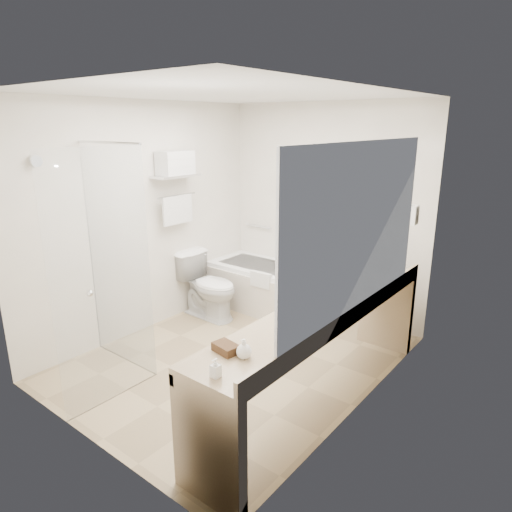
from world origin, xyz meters
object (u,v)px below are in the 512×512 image
Objects in this scene: vanity_counter at (321,334)px; water_bottle_left at (365,269)px; toilet at (209,286)px; bathtub at (271,288)px; amenity_basket at (226,348)px.

water_bottle_left is (-0.07, 0.91, 0.30)m from vanity_counter.
bathtub is at bearing -33.25° from toilet.
water_bottle_left is at bearing -18.34° from bathtub.
bathtub is at bearing 161.66° from water_bottle_left.
water_bottle_left is (1.45, -0.48, 0.66)m from bathtub.
bathtub is 9.48× the size of amenity_basket.
toilet is at bearing -174.81° from water_bottle_left.
bathtub is 2.82m from amenity_basket.
vanity_counter reaches higher than amenity_basket.
vanity_counter is at bearing -109.13° from toilet.
toilet is 1.99m from water_bottle_left.
vanity_counter is at bearing 82.39° from amenity_basket.
toilet is (-1.97, 0.73, -0.25)m from vanity_counter.
toilet is 2.57m from amenity_basket.
toilet is 3.97× the size of water_bottle_left.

